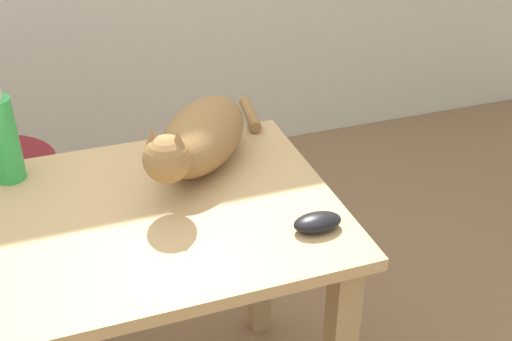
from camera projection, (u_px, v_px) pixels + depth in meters
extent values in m
cube|color=tan|center=(11.00, 242.00, 1.37)|extent=(1.46, 0.68, 0.03)
cube|color=tan|center=(259.00, 242.00, 1.97)|extent=(0.06, 0.06, 0.71)
cylinder|color=black|center=(17.00, 293.00, 2.26)|extent=(0.48, 0.48, 0.04)
cylinder|color=black|center=(4.00, 244.00, 2.15)|extent=(0.06, 0.06, 0.49)
ellipsoid|color=olive|center=(203.00, 135.00, 1.60)|extent=(0.36, 0.40, 0.15)
sphere|color=olive|center=(167.00, 158.00, 1.40)|extent=(0.11, 0.11, 0.11)
cone|color=olive|center=(178.00, 140.00, 1.36)|extent=(0.04, 0.04, 0.04)
cone|color=olive|center=(152.00, 136.00, 1.38)|extent=(0.04, 0.04, 0.04)
cylinder|color=olive|center=(250.00, 114.00, 1.83)|extent=(0.06, 0.18, 0.03)
ellipsoid|color=black|center=(317.00, 222.00, 1.37)|extent=(0.11, 0.06, 0.04)
cylinder|color=green|center=(3.00, 140.00, 1.51)|extent=(0.07, 0.07, 0.21)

